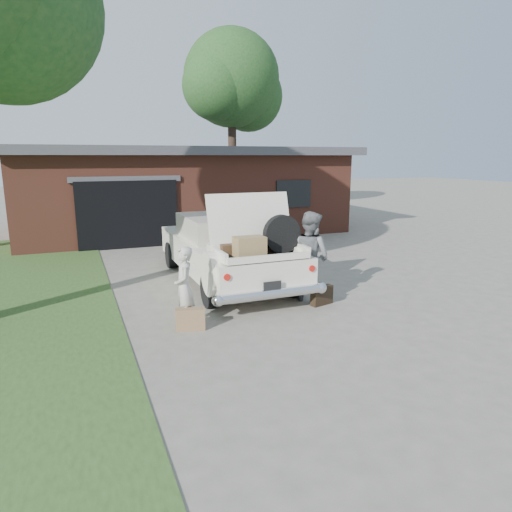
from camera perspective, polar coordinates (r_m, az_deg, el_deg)
name	(u,v)px	position (r m, az deg, el deg)	size (l,w,h in m)	color
ground	(268,321)	(8.48, 1.54, -8.09)	(90.00, 90.00, 0.00)	gray
house	(179,188)	(19.25, -9.60, 8.34)	(12.80, 7.80, 3.30)	brown
tree_right	(233,85)	(25.39, -2.90, 20.61)	(5.71, 4.97, 9.40)	#38281E
sedan	(226,248)	(10.94, -3.73, 0.96)	(2.18, 5.47, 2.23)	white
woman_left	(184,287)	(8.11, -8.96, -3.86)	(0.52, 0.34, 1.43)	beige
woman_right	(310,256)	(9.49, 6.75, -0.05)	(0.91, 0.71, 1.88)	slate
suitcase_left	(190,319)	(8.07, -8.21, -7.84)	(0.51, 0.16, 0.39)	#926D4A
suitcase_right	(322,295)	(9.40, 8.23, -4.90)	(0.50, 0.16, 0.39)	black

